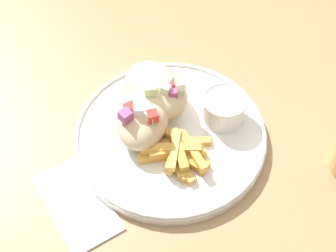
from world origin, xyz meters
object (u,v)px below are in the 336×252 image
at_px(pita_sandwich_near, 143,117).
at_px(fries_pile, 178,152).
at_px(plate, 168,136).
at_px(sauce_ramekin, 224,107).
at_px(pita_sandwich_far, 156,90).

xyz_separation_m(pita_sandwich_near, fries_pile, (0.07, 0.01, -0.02)).
distance_m(plate, sauce_ramekin, 0.09).
relative_size(pita_sandwich_far, fries_pile, 1.25).
height_order(pita_sandwich_near, sauce_ramekin, pita_sandwich_near).
xyz_separation_m(pita_sandwich_far, sauce_ramekin, (0.09, 0.06, -0.01)).
height_order(plate, pita_sandwich_far, pita_sandwich_far).
xyz_separation_m(pita_sandwich_far, fries_pile, (0.09, -0.04, -0.02)).
bearing_deg(fries_pile, pita_sandwich_near, -175.40).
bearing_deg(pita_sandwich_far, fries_pile, -17.25).
xyz_separation_m(plate, pita_sandwich_near, (-0.03, -0.02, 0.03)).
bearing_deg(plate, pita_sandwich_far, 155.31).
distance_m(plate, pita_sandwich_near, 0.05).
bearing_deg(pita_sandwich_near, plate, 82.18).
distance_m(plate, fries_pile, 0.04).
relative_size(pita_sandwich_far, sauce_ramekin, 1.84).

